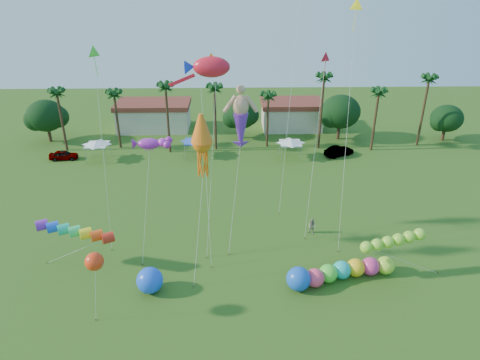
{
  "coord_description": "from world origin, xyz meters",
  "views": [
    {
      "loc": [
        -0.79,
        -22.16,
        24.48
      ],
      "look_at": [
        0.0,
        10.0,
        9.0
      ],
      "focal_mm": 32.0,
      "sensor_mm": 36.0,
      "label": 1
    }
  ],
  "objects_px": {
    "car_a": "(64,155)",
    "caterpillar_inflatable": "(337,272)",
    "spectator_b": "(312,226)",
    "blue_ball": "(150,280)",
    "car_b": "(339,151)"
  },
  "relations": [
    {
      "from": "car_a",
      "to": "car_b",
      "type": "bearing_deg",
      "value": -93.95
    },
    {
      "from": "car_a",
      "to": "spectator_b",
      "type": "xyz_separation_m",
      "value": [
        32.81,
        -20.73,
        0.18
      ]
    },
    {
      "from": "car_a",
      "to": "blue_ball",
      "type": "xyz_separation_m",
      "value": [
        17.46,
        -29.39,
        0.44
      ]
    },
    {
      "from": "car_b",
      "to": "spectator_b",
      "type": "distance_m",
      "value": 22.53
    },
    {
      "from": "caterpillar_inflatable",
      "to": "car_b",
      "type": "bearing_deg",
      "value": 61.87
    },
    {
      "from": "blue_ball",
      "to": "car_a",
      "type": "bearing_deg",
      "value": 120.71
    },
    {
      "from": "caterpillar_inflatable",
      "to": "blue_ball",
      "type": "height_order",
      "value": "blue_ball"
    },
    {
      "from": "spectator_b",
      "to": "caterpillar_inflatable",
      "type": "xyz_separation_m",
      "value": [
        0.84,
        -7.65,
        0.02
      ]
    },
    {
      "from": "car_a",
      "to": "caterpillar_inflatable",
      "type": "bearing_deg",
      "value": -134.68
    },
    {
      "from": "spectator_b",
      "to": "blue_ball",
      "type": "height_order",
      "value": "blue_ball"
    },
    {
      "from": "car_b",
      "to": "spectator_b",
      "type": "xyz_separation_m",
      "value": [
        -7.79,
        -21.14,
        0.12
      ]
    },
    {
      "from": "car_b",
      "to": "blue_ball",
      "type": "bearing_deg",
      "value": 114.33
    },
    {
      "from": "spectator_b",
      "to": "car_b",
      "type": "bearing_deg",
      "value": 97.72
    },
    {
      "from": "car_b",
      "to": "spectator_b",
      "type": "bearing_deg",
      "value": 131.93
    },
    {
      "from": "car_b",
      "to": "blue_ball",
      "type": "xyz_separation_m",
      "value": [
        -23.15,
        -29.81,
        0.38
      ]
    }
  ]
}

